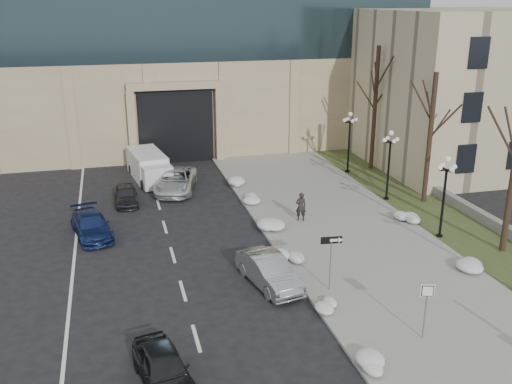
% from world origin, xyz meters
% --- Properties ---
extents(sidewalk, '(9.00, 40.00, 0.12)m').
position_xyz_m(sidewalk, '(3.50, 14.00, 0.06)').
color(sidewalk, gray).
rests_on(sidewalk, ground).
extents(curb, '(0.30, 40.00, 0.14)m').
position_xyz_m(curb, '(-1.00, 14.00, 0.07)').
color(curb, gray).
rests_on(curb, ground).
extents(grass_strip, '(4.00, 40.00, 0.10)m').
position_xyz_m(grass_strip, '(10.00, 14.00, 0.05)').
color(grass_strip, '#334120').
rests_on(grass_strip, ground).
extents(stone_wall, '(0.50, 30.00, 0.70)m').
position_xyz_m(stone_wall, '(12.00, 16.00, 0.35)').
color(stone_wall, gray).
rests_on(stone_wall, ground).
extents(classical_building, '(22.00, 18.12, 12.00)m').
position_xyz_m(classical_building, '(22.00, 27.98, 6.00)').
color(classical_building, '#C1B091').
rests_on(classical_building, ground).
extents(car_a, '(2.27, 4.13, 1.33)m').
position_xyz_m(car_a, '(-8.01, 3.46, 0.67)').
color(car_a, black).
rests_on(car_a, ground).
extents(car_b, '(2.42, 4.63, 1.45)m').
position_xyz_m(car_b, '(-2.50, 9.56, 0.73)').
color(car_b, '#94969B').
rests_on(car_b, ground).
extents(car_c, '(2.68, 4.76, 1.30)m').
position_xyz_m(car_c, '(-10.61, 17.69, 0.65)').
color(car_c, navy).
rests_on(car_c, ground).
extents(car_d, '(3.84, 5.92, 1.52)m').
position_xyz_m(car_d, '(-5.03, 24.52, 0.76)').
color(car_d, silver).
rests_on(car_d, ground).
extents(car_e, '(1.46, 3.58, 1.22)m').
position_xyz_m(car_e, '(-8.50, 22.73, 0.61)').
color(car_e, '#2B2B30').
rests_on(car_e, ground).
extents(pedestrian, '(0.70, 0.52, 1.76)m').
position_xyz_m(pedestrian, '(1.50, 16.73, 1.00)').
color(pedestrian, black).
rests_on(pedestrian, sidewalk).
extents(box_truck, '(3.00, 6.39, 1.95)m').
position_xyz_m(box_truck, '(-6.60, 27.72, 0.94)').
color(box_truck, silver).
rests_on(box_truck, ground).
extents(one_way_sign, '(1.03, 0.29, 2.76)m').
position_xyz_m(one_way_sign, '(0.16, 8.18, 2.28)').
color(one_way_sign, slate).
rests_on(one_way_sign, ground).
extents(keep_sign, '(0.52, 0.20, 2.46)m').
position_xyz_m(keep_sign, '(2.10, 3.62, 1.81)').
color(keep_sign, slate).
rests_on(keep_sign, ground).
extents(snow_clump_b, '(1.10, 1.60, 0.36)m').
position_xyz_m(snow_clump_b, '(-0.70, 2.28, 0.30)').
color(snow_clump_b, silver).
rests_on(snow_clump_b, sidewalk).
extents(snow_clump_c, '(1.10, 1.60, 0.36)m').
position_xyz_m(snow_clump_c, '(-0.82, 6.62, 0.30)').
color(snow_clump_c, silver).
rests_on(snow_clump_c, sidewalk).
extents(snow_clump_d, '(1.10, 1.60, 0.36)m').
position_xyz_m(snow_clump_d, '(-0.89, 11.25, 0.30)').
color(snow_clump_d, silver).
rests_on(snow_clump_d, sidewalk).
extents(snow_clump_e, '(1.10, 1.60, 0.36)m').
position_xyz_m(snow_clump_e, '(-0.76, 15.87, 0.30)').
color(snow_clump_e, silver).
rests_on(snow_clump_e, sidewalk).
extents(snow_clump_f, '(1.10, 1.60, 0.36)m').
position_xyz_m(snow_clump_f, '(-0.55, 20.68, 0.30)').
color(snow_clump_f, silver).
rests_on(snow_clump_f, sidewalk).
extents(snow_clump_g, '(1.10, 1.60, 0.36)m').
position_xyz_m(snow_clump_g, '(-0.67, 24.47, 0.30)').
color(snow_clump_g, silver).
rests_on(snow_clump_g, sidewalk).
extents(snow_clump_i, '(1.10, 1.60, 0.36)m').
position_xyz_m(snow_clump_i, '(7.48, 8.78, 0.30)').
color(snow_clump_i, silver).
rests_on(snow_clump_i, sidewalk).
extents(snow_clump_j, '(1.10, 1.60, 0.36)m').
position_xyz_m(snow_clump_j, '(7.66, 15.15, 0.30)').
color(snow_clump_j, silver).
rests_on(snow_clump_j, sidewalk).
extents(lamppost_b, '(1.18, 1.18, 4.76)m').
position_xyz_m(lamppost_b, '(8.30, 12.50, 3.07)').
color(lamppost_b, black).
rests_on(lamppost_b, ground).
extents(lamppost_c, '(1.18, 1.18, 4.76)m').
position_xyz_m(lamppost_c, '(8.30, 19.00, 3.07)').
color(lamppost_c, black).
rests_on(lamppost_c, ground).
extents(lamppost_d, '(1.18, 1.18, 4.76)m').
position_xyz_m(lamppost_d, '(8.30, 25.50, 3.07)').
color(lamppost_d, black).
rests_on(lamppost_d, ground).
extents(tree_mid, '(3.20, 3.20, 8.50)m').
position_xyz_m(tree_mid, '(10.50, 18.00, 5.50)').
color(tree_mid, black).
rests_on(tree_mid, ground).
extents(tree_far, '(3.20, 3.20, 9.50)m').
position_xyz_m(tree_far, '(10.50, 26.00, 6.15)').
color(tree_far, black).
rests_on(tree_far, ground).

